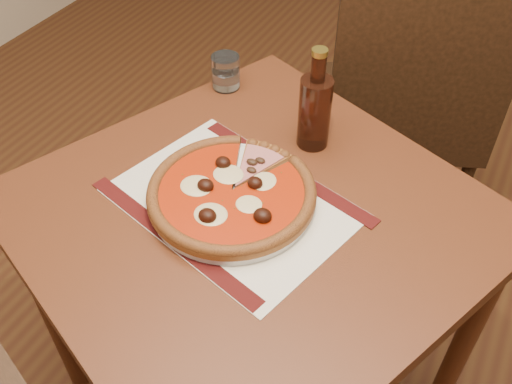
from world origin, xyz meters
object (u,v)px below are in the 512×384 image
chair_far (406,105)px  bottle (315,109)px  pizza (232,191)px  plate (232,199)px  water_glass (226,72)px  table (251,245)px

chair_far → bottle: bearing=57.5°
chair_far → pizza: bearing=56.0°
chair_far → pizza: chair_far is taller
plate → water_glass: 0.40m
bottle → chair_far: bearing=79.9°
plate → chair_far: bearing=78.4°
table → plate: 0.12m
chair_far → plate: size_ratio=3.13×
plate → bottle: bearing=75.1°
table → chair_far: 0.76m
table → pizza: 0.14m
table → plate: (-0.04, -0.00, 0.11)m
water_glass → chair_far: bearing=48.5°
water_glass → table: bearing=-53.9°
bottle → pizza: bearing=-104.9°
table → bottle: bottle is taller
plate → pizza: pizza is taller
table → plate: bearing=-179.2°
plate → pizza: (-0.00, -0.00, 0.02)m
table → chair_far: bearing=81.4°
plate → bottle: (0.06, 0.24, 0.08)m
plate → table: bearing=0.8°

